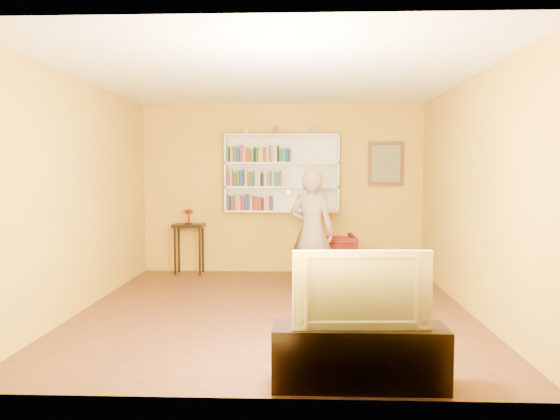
{
  "coord_description": "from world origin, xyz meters",
  "views": [
    {
      "loc": [
        0.31,
        -6.29,
        1.62
      ],
      "look_at": [
        0.03,
        0.75,
        1.13
      ],
      "focal_mm": 35.0,
      "sensor_mm": 36.0,
      "label": 1
    }
  ],
  "objects_px": {
    "armchair": "(327,259)",
    "person": "(312,232)",
    "ruby_lustre": "(189,213)",
    "console_table": "(189,232)",
    "tv_cabinet": "(359,356)",
    "bookshelf": "(282,174)",
    "television": "(360,287)"
  },
  "relations": [
    {
      "from": "ruby_lustre",
      "to": "tv_cabinet",
      "type": "height_order",
      "value": "ruby_lustre"
    },
    {
      "from": "bookshelf",
      "to": "tv_cabinet",
      "type": "xyz_separation_m",
      "value": [
        0.75,
        -4.66,
        -1.36
      ]
    },
    {
      "from": "armchair",
      "to": "person",
      "type": "bearing_deg",
      "value": 68.77
    },
    {
      "from": "bookshelf",
      "to": "armchair",
      "type": "distance_m",
      "value": 1.66
    },
    {
      "from": "ruby_lustre",
      "to": "television",
      "type": "bearing_deg",
      "value": -63.73
    },
    {
      "from": "armchair",
      "to": "console_table",
      "type": "bearing_deg",
      "value": -20.13
    },
    {
      "from": "person",
      "to": "tv_cabinet",
      "type": "xyz_separation_m",
      "value": [
        0.3,
        -3.13,
        -0.59
      ]
    },
    {
      "from": "console_table",
      "to": "armchair",
      "type": "bearing_deg",
      "value": -18.5
    },
    {
      "from": "armchair",
      "to": "person",
      "type": "height_order",
      "value": "person"
    },
    {
      "from": "person",
      "to": "armchair",
      "type": "bearing_deg",
      "value": -88.94
    },
    {
      "from": "armchair",
      "to": "tv_cabinet",
      "type": "height_order",
      "value": "armchair"
    },
    {
      "from": "ruby_lustre",
      "to": "person",
      "type": "relative_size",
      "value": 0.14
    },
    {
      "from": "ruby_lustre",
      "to": "person",
      "type": "xyz_separation_m",
      "value": [
        1.92,
        -1.37,
        -0.14
      ]
    },
    {
      "from": "bookshelf",
      "to": "ruby_lustre",
      "type": "height_order",
      "value": "bookshelf"
    },
    {
      "from": "bookshelf",
      "to": "person",
      "type": "height_order",
      "value": "bookshelf"
    },
    {
      "from": "console_table",
      "to": "television",
      "type": "relative_size",
      "value": 0.79
    },
    {
      "from": "ruby_lustre",
      "to": "tv_cabinet",
      "type": "bearing_deg",
      "value": -63.73
    },
    {
      "from": "bookshelf",
      "to": "person",
      "type": "distance_m",
      "value": 1.77
    },
    {
      "from": "ruby_lustre",
      "to": "armchair",
      "type": "relative_size",
      "value": 0.29
    },
    {
      "from": "armchair",
      "to": "person",
      "type": "xyz_separation_m",
      "value": [
        -0.23,
        -0.65,
        0.46
      ]
    },
    {
      "from": "person",
      "to": "bookshelf",
      "type": "bearing_deg",
      "value": -52.98
    },
    {
      "from": "console_table",
      "to": "armchair",
      "type": "distance_m",
      "value": 2.29
    },
    {
      "from": "console_table",
      "to": "tv_cabinet",
      "type": "xyz_separation_m",
      "value": [
        2.22,
        -4.5,
        -0.43
      ]
    },
    {
      "from": "ruby_lustre",
      "to": "armchair",
      "type": "distance_m",
      "value": 2.35
    },
    {
      "from": "bookshelf",
      "to": "ruby_lustre",
      "type": "xyz_separation_m",
      "value": [
        -1.47,
        -0.16,
        -0.62
      ]
    },
    {
      "from": "bookshelf",
      "to": "ruby_lustre",
      "type": "distance_m",
      "value": 1.61
    },
    {
      "from": "ruby_lustre",
      "to": "armchair",
      "type": "xyz_separation_m",
      "value": [
        2.16,
        -0.72,
        -0.6
      ]
    },
    {
      "from": "bookshelf",
      "to": "tv_cabinet",
      "type": "distance_m",
      "value": 4.91
    },
    {
      "from": "person",
      "to": "ruby_lustre",
      "type": "bearing_deg",
      "value": -14.88
    },
    {
      "from": "console_table",
      "to": "ruby_lustre",
      "type": "bearing_deg",
      "value": 116.57
    },
    {
      "from": "armchair",
      "to": "person",
      "type": "distance_m",
      "value": 0.83
    },
    {
      "from": "bookshelf",
      "to": "armchair",
      "type": "height_order",
      "value": "bookshelf"
    }
  ]
}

